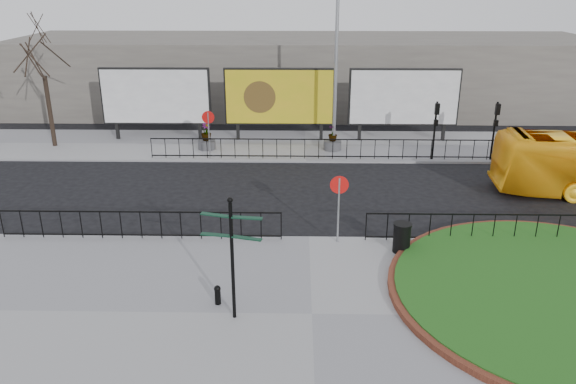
{
  "coord_description": "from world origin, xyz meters",
  "views": [
    {
      "loc": [
        -0.41,
        -18.41,
        8.9
      ],
      "look_at": [
        -0.78,
        1.09,
        1.42
      ],
      "focal_mm": 35.0,
      "sensor_mm": 36.0,
      "label": 1
    }
  ],
  "objects_px": {
    "litter_bin": "(402,237)",
    "planter_a": "(207,140)",
    "fingerpost_sign": "(232,247)",
    "billboard_mid": "(279,97)",
    "planter_b": "(333,142)",
    "lamp_post": "(336,62)",
    "bollard": "(218,294)"
  },
  "relations": [
    {
      "from": "billboard_mid",
      "to": "bollard",
      "type": "distance_m",
      "value": 17.68
    },
    {
      "from": "fingerpost_sign",
      "to": "litter_bin",
      "type": "height_order",
      "value": "fingerpost_sign"
    },
    {
      "from": "fingerpost_sign",
      "to": "planter_a",
      "type": "xyz_separation_m",
      "value": [
        -3.27,
        16.2,
        -1.62
      ]
    },
    {
      "from": "planter_a",
      "to": "planter_b",
      "type": "distance_m",
      "value": 6.85
    },
    {
      "from": "billboard_mid",
      "to": "litter_bin",
      "type": "height_order",
      "value": "billboard_mid"
    },
    {
      "from": "planter_a",
      "to": "lamp_post",
      "type": "bearing_deg",
      "value": 0.0
    },
    {
      "from": "bollard",
      "to": "planter_a",
      "type": "height_order",
      "value": "planter_a"
    },
    {
      "from": "billboard_mid",
      "to": "fingerpost_sign",
      "type": "relative_size",
      "value": 1.74
    },
    {
      "from": "lamp_post",
      "to": "bollard",
      "type": "bearing_deg",
      "value": -105.12
    },
    {
      "from": "lamp_post",
      "to": "litter_bin",
      "type": "xyz_separation_m",
      "value": [
        1.62,
        -12.12,
        -4.18
      ]
    },
    {
      "from": "planter_b",
      "to": "billboard_mid",
      "type": "bearing_deg",
      "value": 146.19
    },
    {
      "from": "litter_bin",
      "to": "bollard",
      "type": "bearing_deg",
      "value": -149.61
    },
    {
      "from": "bollard",
      "to": "planter_b",
      "type": "height_order",
      "value": "planter_b"
    },
    {
      "from": "litter_bin",
      "to": "planter_a",
      "type": "relative_size",
      "value": 0.72
    },
    {
      "from": "billboard_mid",
      "to": "litter_bin",
      "type": "relative_size",
      "value": 5.95
    },
    {
      "from": "litter_bin",
      "to": "planter_b",
      "type": "xyz_separation_m",
      "value": [
        -1.68,
        12.12,
        -0.08
      ]
    },
    {
      "from": "bollard",
      "to": "planter_a",
      "type": "bearing_deg",
      "value": 99.93
    },
    {
      "from": "litter_bin",
      "to": "billboard_mid",
      "type": "bearing_deg",
      "value": 108.16
    },
    {
      "from": "bollard",
      "to": "litter_bin",
      "type": "bearing_deg",
      "value": 30.39
    },
    {
      "from": "lamp_post",
      "to": "bollard",
      "type": "height_order",
      "value": "lamp_post"
    },
    {
      "from": "lamp_post",
      "to": "planter_a",
      "type": "relative_size",
      "value": 6.4
    },
    {
      "from": "lamp_post",
      "to": "fingerpost_sign",
      "type": "height_order",
      "value": "lamp_post"
    },
    {
      "from": "billboard_mid",
      "to": "planter_a",
      "type": "xyz_separation_m",
      "value": [
        -3.91,
        -1.97,
        -1.96
      ]
    },
    {
      "from": "litter_bin",
      "to": "planter_b",
      "type": "bearing_deg",
      "value": 97.89
    },
    {
      "from": "planter_a",
      "to": "bollard",
      "type": "bearing_deg",
      "value": -80.07
    },
    {
      "from": "lamp_post",
      "to": "litter_bin",
      "type": "distance_m",
      "value": 12.93
    },
    {
      "from": "planter_b",
      "to": "planter_a",
      "type": "bearing_deg",
      "value": 180.0
    },
    {
      "from": "planter_b",
      "to": "lamp_post",
      "type": "bearing_deg",
      "value": 0.0
    },
    {
      "from": "planter_a",
      "to": "fingerpost_sign",
      "type": "bearing_deg",
      "value": -78.59
    },
    {
      "from": "fingerpost_sign",
      "to": "planter_b",
      "type": "distance_m",
      "value": 16.68
    },
    {
      "from": "planter_a",
      "to": "planter_b",
      "type": "relative_size",
      "value": 1.07
    },
    {
      "from": "fingerpost_sign",
      "to": "planter_b",
      "type": "xyz_separation_m",
      "value": [
        3.59,
        16.2,
        -1.7
      ]
    }
  ]
}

